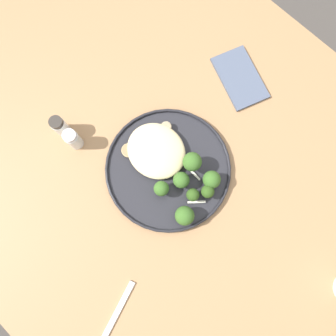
# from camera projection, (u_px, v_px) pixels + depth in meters

# --- Properties ---
(ground) EXTENTS (6.00, 6.00, 0.00)m
(ground) POSITION_uv_depth(u_px,v_px,m) (160.00, 190.00, 1.49)
(ground) COLOR #47423D
(wooden_dining_table) EXTENTS (1.40, 1.00, 0.74)m
(wooden_dining_table) POSITION_uv_depth(u_px,v_px,m) (154.00, 157.00, 0.84)
(wooden_dining_table) COLOR #9E754C
(wooden_dining_table) RESTS_ON ground
(dinner_plate) EXTENTS (0.29, 0.29, 0.02)m
(dinner_plate) POSITION_uv_depth(u_px,v_px,m) (168.00, 169.00, 0.75)
(dinner_plate) COLOR #232328
(dinner_plate) RESTS_ON wooden_dining_table
(noodle_bed) EXTENTS (0.14, 0.13, 0.03)m
(noodle_bed) POSITION_uv_depth(u_px,v_px,m) (157.00, 150.00, 0.74)
(noodle_bed) COLOR beige
(noodle_bed) RESTS_ON dinner_plate
(seared_scallop_rear_pale) EXTENTS (0.03, 0.03, 0.02)m
(seared_scallop_rear_pale) POSITION_uv_depth(u_px,v_px,m) (160.00, 140.00, 0.75)
(seared_scallop_rear_pale) COLOR #DBB77A
(seared_scallop_rear_pale) RESTS_ON dinner_plate
(seared_scallop_center_golden) EXTENTS (0.03, 0.03, 0.01)m
(seared_scallop_center_golden) POSITION_uv_depth(u_px,v_px,m) (156.00, 169.00, 0.74)
(seared_scallop_center_golden) COLOR beige
(seared_scallop_center_golden) RESTS_ON dinner_plate
(seared_scallop_tilted_round) EXTENTS (0.03, 0.03, 0.01)m
(seared_scallop_tilted_round) POSITION_uv_depth(u_px,v_px,m) (129.00, 150.00, 0.75)
(seared_scallop_tilted_round) COLOR #DBB77A
(seared_scallop_tilted_round) RESTS_ON dinner_plate
(seared_scallop_on_noodles) EXTENTS (0.03, 0.03, 0.01)m
(seared_scallop_on_noodles) POSITION_uv_depth(u_px,v_px,m) (158.00, 149.00, 0.75)
(seared_scallop_on_noodles) COLOR beige
(seared_scallop_on_noodles) RESTS_ON dinner_plate
(seared_scallop_front_small) EXTENTS (0.02, 0.02, 0.01)m
(seared_scallop_front_small) POSITION_uv_depth(u_px,v_px,m) (166.00, 127.00, 0.75)
(seared_scallop_front_small) COLOR beige
(seared_scallop_front_small) RESTS_ON dinner_plate
(seared_scallop_large_seared) EXTENTS (0.02, 0.02, 0.02)m
(seared_scallop_large_seared) POSITION_uv_depth(u_px,v_px,m) (141.00, 136.00, 0.75)
(seared_scallop_large_seared) COLOR beige
(seared_scallop_large_seared) RESTS_ON dinner_plate
(seared_scallop_tiny_bay) EXTENTS (0.03, 0.03, 0.01)m
(seared_scallop_tiny_bay) POSITION_uv_depth(u_px,v_px,m) (163.00, 157.00, 0.74)
(seared_scallop_tiny_bay) COLOR #E5C689
(seared_scallop_tiny_bay) RESTS_ON dinner_plate
(broccoli_floret_split_head) EXTENTS (0.04, 0.04, 0.06)m
(broccoli_floret_split_head) POSITION_uv_depth(u_px,v_px,m) (192.00, 162.00, 0.71)
(broccoli_floret_split_head) COLOR #89A356
(broccoli_floret_split_head) RESTS_ON dinner_plate
(broccoli_floret_front_edge) EXTENTS (0.04, 0.04, 0.05)m
(broccoli_floret_front_edge) POSITION_uv_depth(u_px,v_px,m) (181.00, 180.00, 0.71)
(broccoli_floret_front_edge) COLOR #7A994C
(broccoli_floret_front_edge) RESTS_ON dinner_plate
(broccoli_floret_left_leaning) EXTENTS (0.04, 0.04, 0.05)m
(broccoli_floret_left_leaning) POSITION_uv_depth(u_px,v_px,m) (212.00, 180.00, 0.71)
(broccoli_floret_left_leaning) COLOR #89A356
(broccoli_floret_left_leaning) RESTS_ON dinner_plate
(broccoli_floret_tall_stalk) EXTENTS (0.03, 0.03, 0.04)m
(broccoli_floret_tall_stalk) POSITION_uv_depth(u_px,v_px,m) (193.00, 195.00, 0.71)
(broccoli_floret_tall_stalk) COLOR #89A356
(broccoli_floret_tall_stalk) RESTS_ON dinner_plate
(broccoli_floret_beside_noodles) EXTENTS (0.03, 0.03, 0.04)m
(broccoli_floret_beside_noodles) POSITION_uv_depth(u_px,v_px,m) (208.00, 192.00, 0.71)
(broccoli_floret_beside_noodles) COLOR #7A994C
(broccoli_floret_beside_noodles) RESTS_ON dinner_plate
(broccoli_floret_right_tilted) EXTENTS (0.04, 0.04, 0.05)m
(broccoli_floret_right_tilted) POSITION_uv_depth(u_px,v_px,m) (185.00, 216.00, 0.70)
(broccoli_floret_right_tilted) COLOR #7A994C
(broccoli_floret_right_tilted) RESTS_ON dinner_plate
(broccoli_floret_near_rim) EXTENTS (0.03, 0.03, 0.05)m
(broccoli_floret_near_rim) POSITION_uv_depth(u_px,v_px,m) (161.00, 189.00, 0.71)
(broccoli_floret_near_rim) COLOR #7A994C
(broccoli_floret_near_rim) RESTS_ON dinner_plate
(onion_sliver_curled_piece) EXTENTS (0.03, 0.03, 0.00)m
(onion_sliver_curled_piece) POSITION_uv_depth(u_px,v_px,m) (196.00, 202.00, 0.73)
(onion_sliver_curled_piece) COLOR silver
(onion_sliver_curled_piece) RESTS_ON dinner_plate
(onion_sliver_long_sliver) EXTENTS (0.06, 0.01, 0.00)m
(onion_sliver_long_sliver) POSITION_uv_depth(u_px,v_px,m) (191.00, 171.00, 0.74)
(onion_sliver_long_sliver) COLOR silver
(onion_sliver_long_sliver) RESTS_ON dinner_plate
(dinner_fork) EXTENTS (0.07, 0.18, 0.00)m
(dinner_fork) POSITION_uv_depth(u_px,v_px,m) (110.00, 326.00, 0.69)
(dinner_fork) COLOR silver
(dinner_fork) RESTS_ON wooden_dining_table
(folded_napkin) EXTENTS (0.17, 0.14, 0.01)m
(folded_napkin) POSITION_uv_depth(u_px,v_px,m) (240.00, 78.00, 0.80)
(folded_napkin) COLOR #4C566B
(folded_napkin) RESTS_ON wooden_dining_table
(salt_shaker) EXTENTS (0.03, 0.03, 0.07)m
(salt_shaker) POSITION_uv_depth(u_px,v_px,m) (73.00, 139.00, 0.74)
(salt_shaker) COLOR white
(salt_shaker) RESTS_ON wooden_dining_table
(pepper_shaker) EXTENTS (0.03, 0.03, 0.07)m
(pepper_shaker) POSITION_uv_depth(u_px,v_px,m) (60.00, 126.00, 0.74)
(pepper_shaker) COLOR white
(pepper_shaker) RESTS_ON wooden_dining_table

